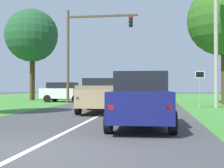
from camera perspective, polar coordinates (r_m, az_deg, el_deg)
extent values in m
plane|color=#424244|center=(17.34, -1.08, -5.26)|extent=(120.00, 120.00, 0.00)
cube|color=white|center=(6.85, -17.01, -12.63)|extent=(0.16, 39.12, 0.01)
cube|color=navy|center=(10.82, 5.46, -3.76)|extent=(2.12, 4.89, 0.93)
cube|color=black|center=(11.05, 5.48, 0.40)|extent=(1.82, 3.05, 0.64)
cube|color=red|center=(8.50, -0.21, -4.35)|extent=(0.14, 0.07, 0.12)
cube|color=red|center=(8.47, 10.61, -4.35)|extent=(0.14, 0.07, 0.12)
cylinder|color=black|center=(12.40, 1.06, -5.51)|extent=(0.26, 0.73, 0.72)
cylinder|color=black|center=(12.37, 10.12, -5.51)|extent=(0.26, 0.73, 0.72)
cylinder|color=black|center=(9.44, -0.65, -7.09)|extent=(0.26, 0.73, 0.72)
cylinder|color=black|center=(9.41, 11.29, -7.11)|extent=(0.26, 0.73, 0.72)
cube|color=tan|center=(17.17, -1.87, -2.48)|extent=(2.32, 5.63, 0.89)
cube|color=black|center=(16.89, -1.99, 0.01)|extent=(1.89, 2.20, 0.60)
cube|color=#8F7D56|center=(15.46, -2.67, -0.68)|extent=(2.03, 2.20, 0.20)
cube|color=red|center=(14.61, -6.45, -2.66)|extent=(0.14, 0.07, 0.12)
cube|color=red|center=(14.36, 0.04, -2.70)|extent=(0.14, 0.07, 0.12)
cylinder|color=black|center=(19.03, -4.25, -3.63)|extent=(0.29, 0.81, 0.80)
cylinder|color=black|center=(18.80, 1.84, -3.67)|extent=(0.29, 0.81, 0.80)
cylinder|color=black|center=(15.67, -6.34, -4.31)|extent=(0.29, 0.81, 0.80)
cylinder|color=black|center=(15.39, 1.06, -4.38)|extent=(0.29, 0.81, 0.80)
cylinder|color=brown|center=(27.19, -8.24, 5.08)|extent=(0.24, 0.24, 8.15)
cube|color=#4C3D2B|center=(27.04, -1.81, 12.58)|extent=(6.17, 0.16, 0.16)
cube|color=black|center=(26.60, 3.54, 11.59)|extent=(0.32, 0.28, 0.90)
sphere|color=red|center=(26.51, 3.51, 12.29)|extent=(0.22, 0.22, 0.22)
sphere|color=black|center=(26.45, 3.51, 11.65)|extent=(0.22, 0.22, 0.22)
sphere|color=black|center=(26.39, 3.51, 11.02)|extent=(0.22, 0.22, 0.22)
cylinder|color=gray|center=(21.24, 16.10, -0.85)|extent=(0.08, 0.08, 2.60)
cube|color=white|center=(21.22, 16.10, 1.71)|extent=(0.60, 0.03, 0.44)
cube|color=black|center=(21.21, 16.11, 1.71)|extent=(0.52, 0.01, 0.36)
cylinder|color=#4C351E|center=(25.89, 20.11, 1.49)|extent=(0.36, 0.36, 4.65)
sphere|color=#2E621C|center=(26.42, 20.08, 11.20)|extent=(5.70, 5.70, 5.70)
cube|color=silver|center=(28.87, -8.83, -1.74)|extent=(4.40, 2.01, 0.94)
cube|color=black|center=(28.93, -9.24, -0.26)|extent=(2.66, 1.73, 0.55)
cube|color=red|center=(27.50, -5.13, -1.71)|extent=(0.06, 0.14, 0.12)
cube|color=red|center=(28.98, -4.32, -1.64)|extent=(0.06, 0.14, 0.12)
cylinder|color=black|center=(28.49, -12.02, -2.69)|extent=(0.69, 0.25, 0.68)
cylinder|color=black|center=(30.22, -10.67, -2.57)|extent=(0.69, 0.25, 0.68)
cylinder|color=black|center=(27.58, -6.82, -2.77)|extent=(0.69, 0.25, 0.68)
cylinder|color=black|center=(29.37, -5.75, -2.63)|extent=(0.69, 0.25, 0.68)
cylinder|color=#9E998E|center=(22.16, 18.87, 6.91)|extent=(0.28, 0.28, 8.57)
cylinder|color=#4C351E|center=(33.17, -14.82, 1.15)|extent=(0.36, 0.36, 4.76)
sphere|color=#22502C|center=(33.60, -14.81, 8.77)|extent=(5.53, 5.53, 5.53)
cylinder|color=#4C351E|center=(34.16, -14.52, 1.41)|extent=(0.36, 0.36, 5.12)
sphere|color=#275E21|center=(34.61, -14.50, 8.98)|extent=(5.33, 5.33, 5.33)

